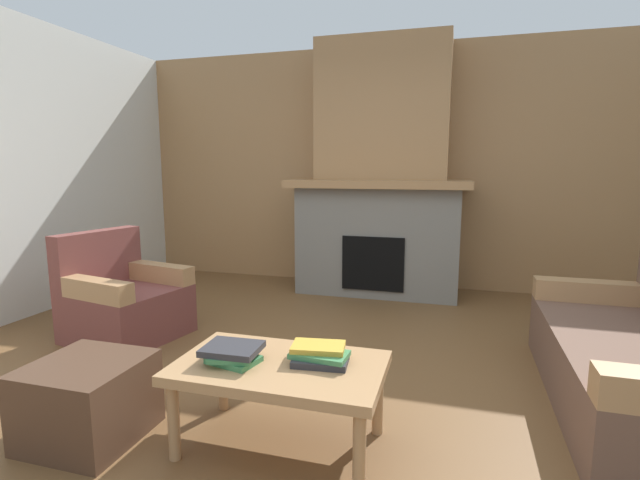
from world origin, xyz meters
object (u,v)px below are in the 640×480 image
(armchair, at_px, (123,301))
(ottoman, at_px, (88,400))
(coffee_table, at_px, (280,373))
(fireplace, at_px, (380,186))

(armchair, distance_m, ottoman, 1.50)
(armchair, bearing_deg, ottoman, -57.57)
(coffee_table, distance_m, ottoman, 0.99)
(fireplace, bearing_deg, ottoman, -106.23)
(coffee_table, height_order, ottoman, coffee_table)
(fireplace, xyz_separation_m, armchair, (-1.76, -2.00, -0.87))
(ottoman, bearing_deg, armchair, 122.43)
(armchair, bearing_deg, coffee_table, -31.15)
(fireplace, bearing_deg, coffee_table, -89.88)
(armchair, xyz_separation_m, coffee_table, (1.76, -1.07, 0.08))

